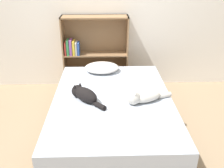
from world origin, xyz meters
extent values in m
plane|color=#997F60|center=(0.00, 0.00, 0.00)|extent=(8.00, 8.00, 0.00)
cube|color=white|center=(0.00, 1.37, 1.25)|extent=(8.00, 0.06, 2.50)
cube|color=brown|center=(0.00, 0.00, 0.15)|extent=(1.35, 1.92, 0.30)
cube|color=#B2BCCC|center=(0.00, 0.00, 0.38)|extent=(1.31, 1.86, 0.17)
ellipsoid|color=white|center=(-0.12, 0.75, 0.52)|extent=(0.46, 0.36, 0.12)
ellipsoid|color=beige|center=(0.36, -0.09, 0.52)|extent=(0.38, 0.26, 0.11)
sphere|color=beige|center=(0.22, -0.14, 0.54)|extent=(0.15, 0.15, 0.15)
cone|color=beige|center=(0.23, -0.18, 0.62)|extent=(0.04, 0.04, 0.03)
cone|color=beige|center=(0.20, -0.10, 0.62)|extent=(0.04, 0.04, 0.03)
cylinder|color=beige|center=(0.58, -0.01, 0.49)|extent=(0.17, 0.10, 0.05)
ellipsoid|color=black|center=(-0.29, -0.06, 0.54)|extent=(0.34, 0.34, 0.14)
sphere|color=black|center=(-0.39, 0.04, 0.53)|extent=(0.14, 0.14, 0.14)
cone|color=black|center=(-0.41, 0.02, 0.61)|extent=(0.04, 0.04, 0.03)
cone|color=black|center=(-0.36, 0.07, 0.61)|extent=(0.04, 0.04, 0.03)
cylinder|color=black|center=(-0.14, -0.22, 0.49)|extent=(0.14, 0.14, 0.05)
cube|color=#8E6B47|center=(-0.69, 1.20, 0.57)|extent=(0.02, 0.26, 1.14)
cube|color=#8E6B47|center=(0.26, 1.20, 0.57)|extent=(0.02, 0.26, 1.14)
cube|color=#8E6B47|center=(-0.22, 1.20, 0.01)|extent=(0.97, 0.26, 0.02)
cube|color=#8E6B47|center=(-0.22, 1.20, 1.13)|extent=(0.97, 0.26, 0.02)
cube|color=#8E6B47|center=(-0.22, 1.20, 0.57)|extent=(0.93, 0.26, 0.02)
cube|color=#8E6B47|center=(-0.22, 1.32, 0.57)|extent=(0.97, 0.02, 1.14)
cube|color=#B7332D|center=(-0.66, 1.16, 0.68)|extent=(0.02, 0.16, 0.20)
cube|color=#337F47|center=(-0.62, 1.16, 0.69)|extent=(0.03, 0.16, 0.23)
cube|color=#8C4C99|center=(-0.58, 1.16, 0.69)|extent=(0.04, 0.16, 0.23)
cube|color=gold|center=(-0.53, 1.16, 0.68)|extent=(0.03, 0.16, 0.21)
cube|color=beige|center=(-0.50, 1.16, 0.67)|extent=(0.02, 0.16, 0.19)
cube|color=#2D519E|center=(-0.47, 1.16, 0.67)|extent=(0.03, 0.16, 0.18)
camera|label=1|loc=(-0.08, -2.43, 1.81)|focal=40.00mm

